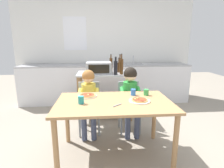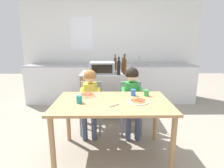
% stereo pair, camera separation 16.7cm
% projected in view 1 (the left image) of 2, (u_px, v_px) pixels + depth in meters
% --- Properties ---
extents(ground_plane, '(10.42, 10.42, 0.00)m').
position_uv_depth(ground_plane, '(109.00, 121.00, 3.45)').
color(ground_plane, gray).
extents(back_wall_tiled, '(4.46, 0.13, 2.70)m').
position_uv_depth(back_wall_tiled, '(104.00, 46.00, 4.71)').
color(back_wall_tiled, white).
rests_on(back_wall_tiled, ground).
extents(kitchen_counter, '(4.02, 0.60, 1.12)m').
position_uv_depth(kitchen_counter, '(106.00, 83.00, 4.52)').
color(kitchen_counter, silver).
rests_on(kitchen_counter, ground).
extents(kitchen_island_cart, '(1.03, 0.62, 0.88)m').
position_uv_depth(kitchen_island_cart, '(105.00, 87.00, 3.56)').
color(kitchen_island_cart, '#B7BABF').
rests_on(kitchen_island_cart, ground).
extents(toaster_oven, '(0.46, 0.39, 0.20)m').
position_uv_depth(toaster_oven, '(99.00, 68.00, 3.45)').
color(toaster_oven, '#999BA0').
rests_on(toaster_oven, kitchen_island_cart).
extents(bottle_squat_spirits, '(0.05, 0.05, 0.27)m').
position_uv_depth(bottle_squat_spirits, '(119.00, 67.00, 3.51)').
color(bottle_squat_spirits, '#4C2D14').
rests_on(bottle_squat_spirits, kitchen_island_cart).
extents(bottle_clear_vinegar, '(0.06, 0.06, 0.33)m').
position_uv_depth(bottle_clear_vinegar, '(111.00, 64.00, 3.72)').
color(bottle_clear_vinegar, '#4C2D14').
rests_on(bottle_clear_vinegar, kitchen_island_cart).
extents(bottle_tall_green_wine, '(0.06, 0.06, 0.37)m').
position_uv_depth(bottle_tall_green_wine, '(122.00, 66.00, 3.30)').
color(bottle_tall_green_wine, '#4C2D14').
rests_on(bottle_tall_green_wine, kitchen_island_cart).
extents(bottle_dark_olive_oil, '(0.07, 0.07, 0.32)m').
position_uv_depth(bottle_dark_olive_oil, '(116.00, 67.00, 3.26)').
color(bottle_dark_olive_oil, black).
rests_on(bottle_dark_olive_oil, kitchen_island_cart).
extents(bottle_brown_beer, '(0.07, 0.07, 0.34)m').
position_uv_depth(bottle_brown_beer, '(120.00, 64.00, 3.64)').
color(bottle_brown_beer, '#4C2D14').
rests_on(bottle_brown_beer, kitchen_island_cart).
extents(dining_table, '(1.42, 0.89, 0.75)m').
position_uv_depth(dining_table, '(114.00, 109.00, 2.29)').
color(dining_table, '#AD7F51').
rests_on(dining_table, ground).
extents(dining_chair_left, '(0.36, 0.36, 0.81)m').
position_uv_depth(dining_chair_left, '(89.00, 103.00, 2.99)').
color(dining_chair_left, gray).
rests_on(dining_chair_left, ground).
extents(dining_chair_right, '(0.36, 0.36, 0.81)m').
position_uv_depth(dining_chair_right, '(129.00, 103.00, 3.03)').
color(dining_chair_right, gray).
rests_on(dining_chair_right, ground).
extents(child_in_yellow_shirt, '(0.32, 0.42, 1.02)m').
position_uv_depth(child_in_yellow_shirt, '(89.00, 94.00, 2.83)').
color(child_in_yellow_shirt, '#424C6B').
rests_on(child_in_yellow_shirt, ground).
extents(child_in_green_shirt, '(0.32, 0.42, 1.06)m').
position_uv_depth(child_in_green_shirt, '(130.00, 92.00, 2.87)').
color(child_in_green_shirt, '#424C6B').
rests_on(child_in_green_shirt, ground).
extents(pizza_plate_cream, '(0.25, 0.25, 0.03)m').
position_uv_depth(pizza_plate_cream, '(87.00, 96.00, 2.46)').
color(pizza_plate_cream, beige).
rests_on(pizza_plate_cream, dining_table).
extents(pizza_plate_white, '(0.26, 0.26, 0.03)m').
position_uv_depth(pizza_plate_white, '(139.00, 100.00, 2.26)').
color(pizza_plate_white, white).
rests_on(pizza_plate_white, dining_table).
extents(drinking_cup_green, '(0.07, 0.07, 0.08)m').
position_uv_depth(drinking_cup_green, '(146.00, 92.00, 2.52)').
color(drinking_cup_green, green).
rests_on(drinking_cup_green, dining_table).
extents(drinking_cup_blue, '(0.07, 0.07, 0.09)m').
position_uv_depth(drinking_cup_blue, '(133.00, 92.00, 2.52)').
color(drinking_cup_blue, blue).
rests_on(drinking_cup_blue, dining_table).
extents(drinking_cup_teal, '(0.07, 0.07, 0.09)m').
position_uv_depth(drinking_cup_teal, '(81.00, 100.00, 2.17)').
color(drinking_cup_teal, teal).
rests_on(drinking_cup_teal, dining_table).
extents(serving_spoon, '(0.11, 0.10, 0.01)m').
position_uv_depth(serving_spoon, '(117.00, 105.00, 2.11)').
color(serving_spoon, '#B7BABF').
rests_on(serving_spoon, dining_table).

